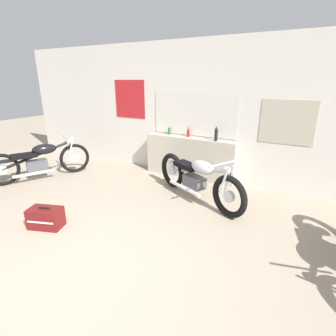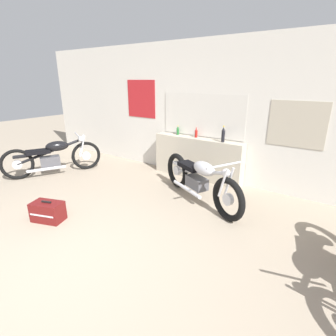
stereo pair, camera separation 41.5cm
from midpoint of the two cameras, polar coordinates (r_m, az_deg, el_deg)
name	(u,v)px [view 2 (the right image)]	position (r m, az deg, el deg)	size (l,w,h in m)	color
ground_plane	(52,270)	(3.35, -20.61, -20.22)	(24.00, 24.00, 0.00)	gray
wall_back	(208,112)	(5.56, 10.89, 11.87)	(10.00, 0.07, 2.80)	silver
sill_counter	(197,158)	(5.65, 8.49, 2.11)	(2.00, 0.28, 0.87)	#B7AD99
bottle_leftmost	(178,131)	(5.81, 4.23, 8.08)	(0.06, 0.06, 0.20)	#23662D
bottle_left_center	(196,133)	(5.57, 8.29, 7.51)	(0.06, 0.06, 0.21)	maroon
bottle_center	(223,135)	(5.24, 14.18, 6.97)	(0.07, 0.07, 0.32)	black
motorcycle_silver	(199,179)	(4.55, 9.40, -2.42)	(1.99, 1.07, 0.85)	black
motorcycle_black	(53,156)	(6.26, -22.06, 2.40)	(1.05, 1.90, 0.85)	black
hard_case_darkred	(48,211)	(4.30, -22.22, -8.83)	(0.52, 0.41, 0.32)	maroon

